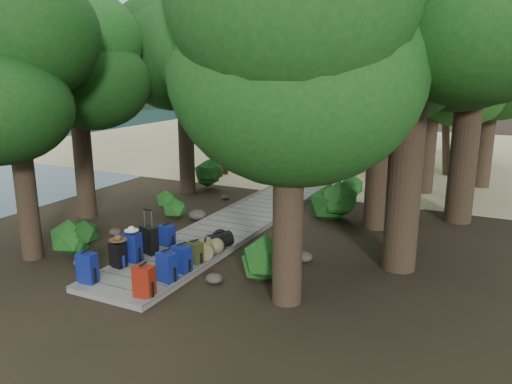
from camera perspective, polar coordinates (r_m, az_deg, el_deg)
The scene contains 51 objects.
ground at distance 14.57m, azimuth -3.61°, elevation -4.57°, with size 120.00×120.00×0.00m, color black.
sand_beach at distance 29.17m, azimuth 12.22°, elevation 4.59°, with size 40.00×22.00×0.02m, color tan.
water_bay at distance 53.86m, azimuth -20.40°, elevation 8.25°, with size 50.00×60.00×0.02m, color #25404D.
distant_hill at distance 76.27m, azimuth -12.00°, elevation 10.27°, with size 32.00×16.00×12.00m, color black.
boardwalk at distance 15.38m, azimuth -1.76°, elevation -3.29°, with size 2.00×12.00×0.12m, color gray.
backpack_left_a at distance 11.44m, azimuth -18.74°, elevation -8.03°, with size 0.39×0.28×0.74m, color navy, non-canonical shape.
backpack_left_b at distance 12.11m, azimuth -15.54°, elevation -6.78°, with size 0.35×0.25×0.65m, color black, non-canonical shape.
backpack_left_c at distance 12.34m, azimuth -13.99°, elevation -5.97°, with size 0.42×0.30×0.77m, color navy, non-canonical shape.
backpack_left_d at distance 13.27m, azimuth -10.19°, elevation -4.77°, with size 0.38×0.28×0.59m, color navy, non-canonical shape.
backpack_right_a at distance 10.47m, azimuth -12.68°, elevation -9.77°, with size 0.40×0.28×0.72m, color maroon, non-canonical shape.
backpack_right_b at distance 11.07m, azimuth -10.16°, elevation -8.25°, with size 0.40×0.28×0.73m, color navy, non-canonical shape.
backpack_right_c at distance 11.53m, azimuth -8.45°, elevation -7.40°, with size 0.40×0.28×0.68m, color navy, non-canonical shape.
backpack_right_d at distance 12.03m, azimuth -7.03°, elevation -6.73°, with size 0.36×0.26×0.56m, color #333D16, non-canonical shape.
duffel_right_khaki at distance 12.38m, azimuth -5.79°, elevation -6.43°, with size 0.41×0.62×0.41m, color brown, non-canonical shape.
duffel_right_black at distance 12.90m, azimuth -4.24°, elevation -5.54°, with size 0.41×0.66×0.41m, color black, non-canonical shape.
suitcase_on_boardwalk at distance 12.76m, azimuth -12.10°, elevation -5.39°, with size 0.45×0.25×0.69m, color black, non-canonical shape.
lone_suitcase_on_sand at distance 21.38m, azimuth 7.46°, elevation 2.28°, with size 0.39×0.22×0.61m, color black, non-canonical shape.
hat_brown at distance 12.00m, azimuth -15.51°, elevation -5.00°, with size 0.43×0.43×0.13m, color #51351E, non-canonical shape.
hat_white at distance 12.19m, azimuth -14.06°, elevation -4.04°, with size 0.34×0.34×0.11m, color silver, non-canonical shape.
kayak at distance 24.69m, azimuth 0.80°, elevation 3.59°, with size 0.61×2.80×0.28m, color red.
sun_lounger at distance 23.03m, azimuth 17.24°, elevation 2.52°, with size 0.54×1.66×0.54m, color silver, non-canonical shape.
tree_right_a at distance 9.38m, azimuth 3.91°, elevation 11.99°, with size 5.18×5.18×8.63m, color black, non-canonical shape.
tree_right_b at distance 11.64m, azimuth 17.83°, elevation 17.97°, with size 6.24×6.24×11.14m, color black, non-canonical shape.
tree_right_c at distance 14.66m, azimuth 14.56°, elevation 15.14°, with size 5.82×5.82×10.07m, color black, non-canonical shape.
tree_right_d at distance 16.14m, azimuth 23.93°, elevation 16.87°, with size 6.28×6.28×11.52m, color black, non-canonical shape.
tree_right_e at distance 19.55m, azimuth 19.64°, elevation 12.76°, with size 4.97×4.97×8.95m, color black, non-canonical shape.
tree_right_f at distance 21.36m, azimuth 25.48°, elevation 12.16°, with size 4.96×4.96×8.86m, color black, non-canonical shape.
tree_left_a at distance 13.06m, azimuth -25.64°, elevation 7.94°, with size 4.28×4.28×7.13m, color black, non-canonical shape.
tree_left_b at distance 16.21m, azimuth -19.77°, elevation 11.17°, with size 4.51×4.51×8.11m, color black, non-canonical shape.
tree_left_c at distance 18.73m, azimuth -8.22°, elevation 12.50°, with size 4.81×4.81×8.36m, color black, non-canonical shape.
tree_back_a at distance 28.67m, azimuth 10.07°, elevation 13.88°, with size 5.38×5.38×9.32m, color black, non-canonical shape.
tree_back_b at distance 27.75m, azimuth 16.77°, elevation 15.32°, with size 6.20×6.20×11.06m, color black, non-canonical shape.
tree_back_c at distance 27.67m, azimuth 23.48°, elevation 12.80°, with size 5.09×5.09×9.16m, color black, non-canonical shape.
tree_back_d at distance 29.16m, azimuth 0.21°, elevation 12.19°, with size 4.43×4.43×7.39m, color black, non-canonical shape.
palm_right_a at distance 18.43m, azimuth 14.68°, elevation 11.40°, with size 4.62×4.62×7.87m, color #134513, non-canonical shape.
palm_right_b at distance 23.51m, azimuth 21.87°, elevation 12.37°, with size 4.51×4.51×8.71m, color #134513, non-canonical shape.
palm_right_c at distance 24.62m, azimuth 16.05°, elevation 11.17°, with size 4.57×4.57×7.27m, color #134513, non-canonical shape.
palm_left_a at distance 21.97m, azimuth -4.26°, elevation 10.17°, with size 3.98×3.98×6.34m, color #134513, non-canonical shape.
rock_left_a at distance 12.74m, azimuth -19.25°, elevation -7.58°, with size 0.43×0.39×0.24m, color #4C473F, non-canonical shape.
rock_left_b at distance 14.76m, azimuth -15.77°, elevation -4.43°, with size 0.36×0.33×0.20m, color #4C473F, non-canonical shape.
rock_left_c at distance 15.75m, azimuth -6.74°, elevation -2.60°, with size 0.57×0.52×0.31m, color #4C473F, non-canonical shape.
rock_left_d at distance 18.09m, azimuth -3.54°, elevation -0.59°, with size 0.29×0.27×0.16m, color #4C473F, non-canonical shape.
rock_right_a at distance 11.24m, azimuth -4.85°, elevation -9.80°, with size 0.39×0.35×0.21m, color #4C473F, non-canonical shape.
rock_right_b at distance 12.42m, azimuth 5.46°, elevation -7.36°, with size 0.45×0.40×0.25m, color #4C473F, non-canonical shape.
rock_right_c at distance 14.69m, azimuth 4.77°, elevation -4.07°, with size 0.32×0.29×0.18m, color #4C473F, non-canonical shape.
shrub_left_a at distance 13.44m, azimuth -19.57°, elevation -4.92°, with size 1.03×1.03×0.92m, color #144516, non-canonical shape.
shrub_left_b at distance 16.18m, azimuth -9.46°, elevation -1.40°, with size 0.86×0.86×0.77m, color #144516, non-canonical shape.
shrub_left_c at distance 19.50m, azimuth -5.43°, elevation 2.08°, with size 1.37×1.37×1.24m, color #144516, non-canonical shape.
shrub_right_a at distance 11.11m, azimuth 0.70°, elevation -8.01°, with size 1.05×1.05×0.94m, color #144516, non-canonical shape.
shrub_right_b at distance 15.60m, azimuth 8.92°, elevation -0.98°, with size 1.43×1.43×1.29m, color #144516, non-canonical shape.
shrub_right_c at distance 18.24m, azimuth 10.41°, elevation 0.30°, with size 0.85×0.85×0.76m, color #144516, non-canonical shape.
Camera 1 is at (6.90, -11.96, 4.65)m, focal length 35.00 mm.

